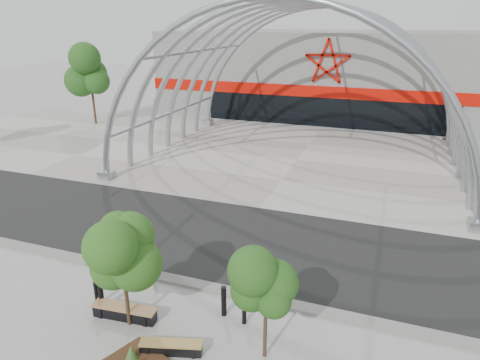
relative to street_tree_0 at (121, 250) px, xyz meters
name	(u,v)px	position (x,y,z in m)	size (l,w,h in m)	color
ground	(203,283)	(1.23, 2.84, -2.66)	(140.00, 140.00, 0.00)	gray
road	(236,239)	(1.23, 6.34, -2.65)	(140.00, 7.00, 0.02)	black
forecourt	(297,160)	(1.23, 18.34, -2.64)	(60.00, 17.00, 0.04)	#9A958A
kerb	(200,285)	(1.23, 2.59, -2.60)	(60.00, 0.50, 0.12)	slate
arena_building	(338,73)	(1.23, 36.29, 1.33)	(34.00, 15.24, 8.00)	slate
vault_canopy	(297,160)	(1.23, 18.34, -2.64)	(20.80, 15.80, 20.36)	#969BA0
street_tree_0	(121,250)	(0.00, 0.00, 0.00)	(1.62, 1.62, 3.70)	black
street_tree_1	(266,287)	(4.40, 0.15, -0.34)	(1.36, 1.36, 3.23)	#2D2117
bench_0	(125,313)	(-0.29, 0.19, -2.44)	(2.16, 0.66, 0.45)	black
bench_1	(171,348)	(1.85, -0.66, -2.48)	(1.83, 0.88, 0.38)	black
bollard_0	(96,293)	(-1.57, 0.49, -2.23)	(0.14, 0.14, 0.87)	black
bollard_1	(101,295)	(-1.27, 0.35, -2.13)	(0.17, 0.17, 1.07)	black
bollard_2	(155,270)	(-0.46, 2.39, -2.21)	(0.14, 0.14, 0.90)	black
bollard_3	(224,301)	(2.63, 1.43, -2.13)	(0.17, 0.17, 1.06)	black
bollard_4	(244,312)	(3.39, 1.27, -2.23)	(0.14, 0.14, 0.86)	black
bg_tree_0	(90,73)	(-18.77, 22.84, 1.98)	(3.00, 3.00, 6.45)	#301F17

